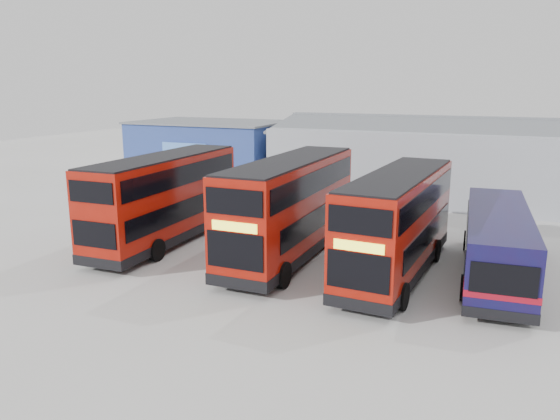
% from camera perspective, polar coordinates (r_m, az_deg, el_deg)
% --- Properties ---
extents(ground_plane, '(120.00, 120.00, 0.00)m').
position_cam_1_polar(ground_plane, '(25.36, -0.31, -5.74)').
color(ground_plane, '#AEAEA8').
rests_on(ground_plane, ground).
extents(office_block, '(12.30, 8.32, 5.12)m').
position_cam_1_polar(office_block, '(46.79, -7.19, 6.09)').
color(office_block, navy).
rests_on(office_block, ground).
extents(maintenance_shed, '(30.50, 12.00, 5.89)m').
position_cam_1_polar(maintenance_shed, '(42.37, 21.03, 4.64)').
color(maintenance_shed, '#9CA1AA').
rests_on(maintenance_shed, ground).
extents(double_decker_left, '(3.01, 10.98, 4.61)m').
position_cam_1_polar(double_decker_left, '(28.84, -11.93, 1.01)').
color(double_decker_left, '#981308').
rests_on(double_decker_left, ground).
extents(double_decker_centre, '(2.92, 11.29, 4.76)m').
position_cam_1_polar(double_decker_centre, '(25.83, 1.06, 0.07)').
color(double_decker_centre, '#981308').
rests_on(double_decker_centre, ground).
extents(double_decker_right, '(3.14, 10.78, 4.51)m').
position_cam_1_polar(double_decker_right, '(24.00, 12.18, -1.55)').
color(double_decker_right, '#981308').
rests_on(double_decker_right, ground).
extents(single_decker_blue, '(3.29, 11.01, 2.94)m').
position_cam_1_polar(single_decker_blue, '(25.01, 21.70, -3.46)').
color(single_decker_blue, '#0E0E3E').
rests_on(single_decker_blue, ground).
extents(panel_van, '(3.03, 5.52, 2.28)m').
position_cam_1_polar(panel_van, '(43.12, -14.32, 3.45)').
color(panel_van, silver).
rests_on(panel_van, ground).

